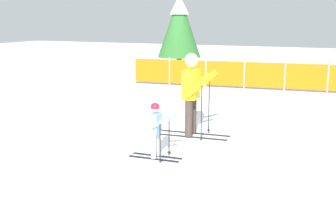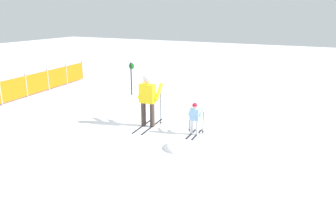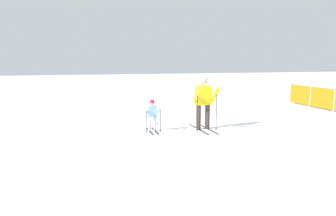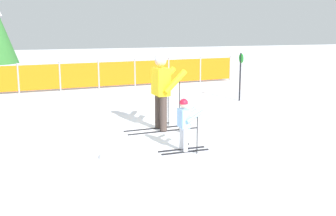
# 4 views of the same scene
# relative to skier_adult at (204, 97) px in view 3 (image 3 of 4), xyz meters

# --- Properties ---
(ground_plane) EXTENTS (60.00, 60.00, 0.00)m
(ground_plane) POSITION_rel_skier_adult_xyz_m (-0.30, 0.16, -1.03)
(ground_plane) COLOR white
(skier_adult) EXTENTS (1.66, 0.77, 1.73)m
(skier_adult) POSITION_rel_skier_adult_xyz_m (0.00, 0.00, 0.00)
(skier_adult) COLOR black
(skier_adult) RESTS_ON ground_plane
(skier_child) EXTENTS (0.95, 0.50, 1.00)m
(skier_child) POSITION_rel_skier_adult_xyz_m (-0.04, -1.64, -0.45)
(skier_child) COLOR black
(skier_child) RESTS_ON ground_plane
(snow_mound) EXTENTS (0.91, 0.77, 0.36)m
(snow_mound) POSITION_rel_skier_adult_xyz_m (-1.19, -1.65, -1.03)
(snow_mound) COLOR white
(snow_mound) RESTS_ON ground_plane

